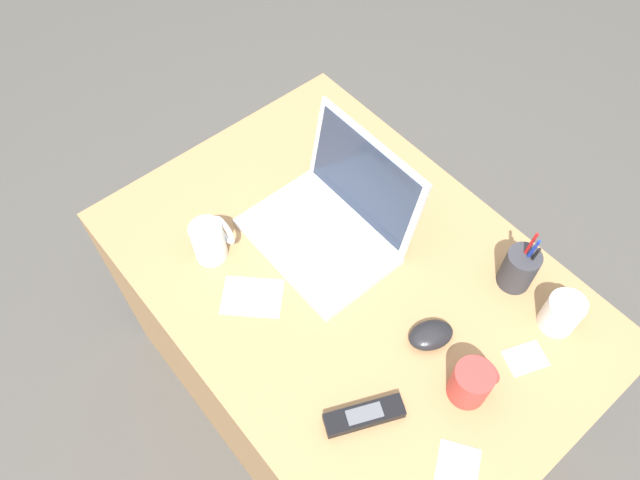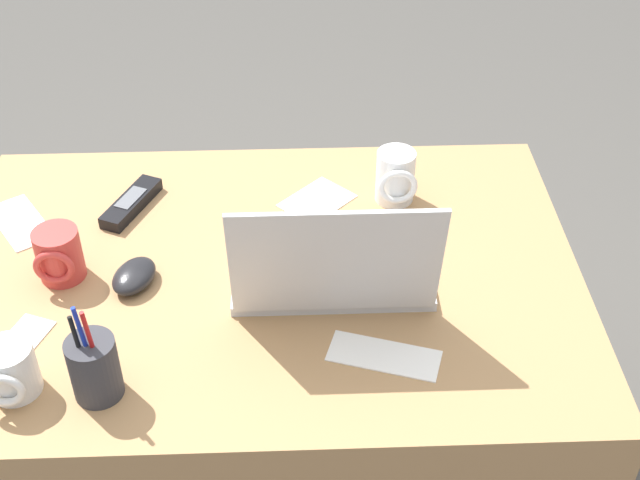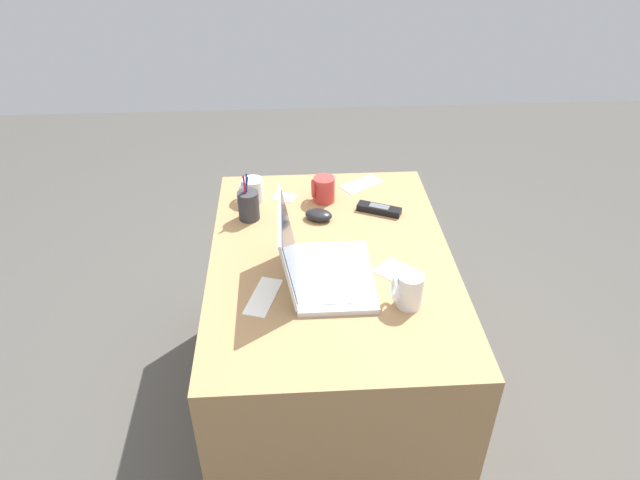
{
  "view_description": "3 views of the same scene",
  "coord_description": "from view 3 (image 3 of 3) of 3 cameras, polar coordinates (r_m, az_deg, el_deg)",
  "views": [
    {
      "loc": [
        0.48,
        -0.5,
        1.89
      ],
      "look_at": [
        -0.08,
        -0.02,
        0.78
      ],
      "focal_mm": 33.69,
      "sensor_mm": 36.0,
      "label": 1
    },
    {
      "loc": [
        -0.05,
        1.17,
        1.71
      ],
      "look_at": [
        -0.1,
        -0.02,
        0.75
      ],
      "focal_mm": 48.44,
      "sensor_mm": 36.0,
      "label": 2
    },
    {
      "loc": [
        -1.53,
        0.13,
        1.83
      ],
      "look_at": [
        -0.05,
        0.04,
        0.8
      ],
      "focal_mm": 32.7,
      "sensor_mm": 36.0,
      "label": 3
    }
  ],
  "objects": [
    {
      "name": "paper_note_right",
      "position": [
        2.22,
        -3.51,
        4.22
      ],
      "size": [
        0.09,
        0.1,
        0.0
      ],
      "primitive_type": "cube",
      "rotation": [
        0.0,
        0.0,
        -0.38
      ],
      "color": "white",
      "rests_on": "desk"
    },
    {
      "name": "paper_note_near_laptop",
      "position": [
        1.85,
        7.65,
        -3.16
      ],
      "size": [
        0.16,
        0.16,
        0.0
      ],
      "primitive_type": "cube",
      "rotation": [
        0.0,
        0.0,
        -0.78
      ],
      "color": "white",
      "rests_on": "desk"
    },
    {
      "name": "coffee_mug_tall",
      "position": [
        2.19,
        -6.67,
        4.9
      ],
      "size": [
        0.08,
        0.09,
        0.09
      ],
      "color": "white",
      "rests_on": "desk"
    },
    {
      "name": "coffee_mug_white",
      "position": [
        1.7,
        8.65,
        -4.9
      ],
      "size": [
        0.08,
        0.09,
        0.11
      ],
      "color": "white",
      "rests_on": "desk"
    },
    {
      "name": "ground_plane",
      "position": [
        2.38,
        0.91,
        -15.3
      ],
      "size": [
        6.0,
        6.0,
        0.0
      ],
      "primitive_type": "plane",
      "color": "#4C4944"
    },
    {
      "name": "coffee_mug_spare",
      "position": [
        2.17,
        0.42,
        4.99
      ],
      "size": [
        0.08,
        0.09,
        0.1
      ],
      "color": "#C63833",
      "rests_on": "desk"
    },
    {
      "name": "paper_note_front",
      "position": [
        1.75,
        -5.57,
        -5.54
      ],
      "size": [
        0.19,
        0.12,
        0.0
      ],
      "primitive_type": "cube",
      "rotation": [
        0.0,
        0.0,
        -0.31
      ],
      "color": "white",
      "rests_on": "desk"
    },
    {
      "name": "desk",
      "position": [
        2.13,
        1.0,
        -9.22
      ],
      "size": [
        1.12,
        0.79,
        0.7
      ],
      "primitive_type": "cube",
      "color": "#A87C4F",
      "rests_on": "ground"
    },
    {
      "name": "cordless_phone",
      "position": [
        2.13,
        5.81,
        3.02
      ],
      "size": [
        0.11,
        0.16,
        0.03
      ],
      "color": "black",
      "rests_on": "desk"
    },
    {
      "name": "laptop",
      "position": [
        1.77,
        -0.02,
        -2.6
      ],
      "size": [
        0.35,
        0.29,
        0.25
      ],
      "color": "silver",
      "rests_on": "desk"
    },
    {
      "name": "computer_mouse",
      "position": [
        2.07,
        -0.14,
        2.47
      ],
      "size": [
        0.1,
        0.12,
        0.04
      ],
      "primitive_type": "ellipsoid",
      "rotation": [
        0.0,
        0.0,
        -0.36
      ],
      "color": "black",
      "rests_on": "desk"
    },
    {
      "name": "pen_holder",
      "position": [
        2.08,
        -7.01,
        3.41
      ],
      "size": [
        0.07,
        0.07,
        0.18
      ],
      "color": "#333338",
      "rests_on": "desk"
    },
    {
      "name": "paper_note_left",
      "position": [
        2.31,
        4.08,
        5.46
      ],
      "size": [
        0.16,
        0.18,
        0.0
      ],
      "primitive_type": "cube",
      "rotation": [
        0.0,
        0.0,
        0.59
      ],
      "color": "white",
      "rests_on": "desk"
    }
  ]
}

